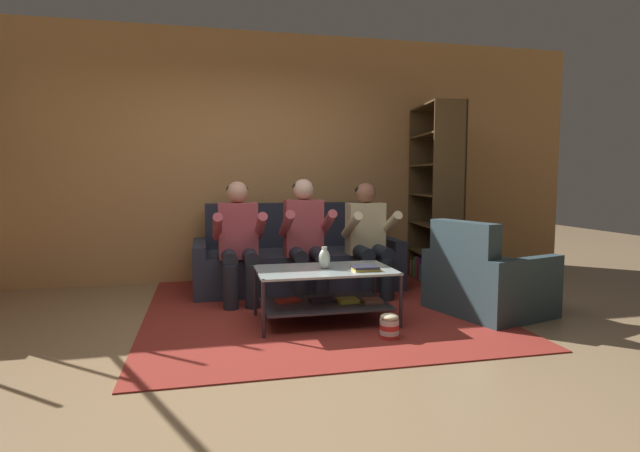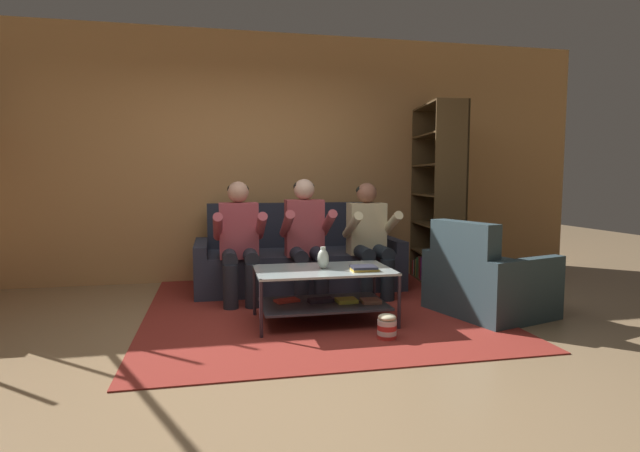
# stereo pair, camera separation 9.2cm
# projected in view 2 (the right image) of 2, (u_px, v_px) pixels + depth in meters

# --- Properties ---
(ground) EXTENTS (16.80, 16.80, 0.00)m
(ground) POSITION_uv_depth(u_px,v_px,m) (277.00, 343.00, 3.66)
(ground) COLOR #9B7D58
(back_partition) EXTENTS (8.40, 0.12, 2.90)m
(back_partition) POSITION_uv_depth(u_px,v_px,m) (251.00, 158.00, 5.92)
(back_partition) COLOR tan
(back_partition) RESTS_ON ground
(couch) EXTENTS (2.21, 0.91, 0.92)m
(couch) POSITION_uv_depth(u_px,v_px,m) (297.00, 261.00, 5.54)
(couch) COLOR #303547
(couch) RESTS_ON ground
(person_seated_left) EXTENTS (0.50, 0.58, 1.18)m
(person_seated_left) POSITION_uv_depth(u_px,v_px,m) (239.00, 237.00, 4.84)
(person_seated_left) COLOR #242730
(person_seated_left) RESTS_ON ground
(person_seated_middle) EXTENTS (0.50, 0.58, 1.20)m
(person_seated_middle) POSITION_uv_depth(u_px,v_px,m) (306.00, 234.00, 4.97)
(person_seated_middle) COLOR #21222C
(person_seated_middle) RESTS_ON ground
(person_seated_right) EXTENTS (0.50, 0.58, 1.16)m
(person_seated_right) POSITION_uv_depth(u_px,v_px,m) (370.00, 235.00, 5.11)
(person_seated_right) COLOR #1D252E
(person_seated_right) RESTS_ON ground
(coffee_table) EXTENTS (1.13, 0.66, 0.46)m
(coffee_table) POSITION_uv_depth(u_px,v_px,m) (324.00, 287.00, 4.17)
(coffee_table) COLOR #ADBEBC
(coffee_table) RESTS_ON ground
(area_rug) EXTENTS (3.00, 3.35, 0.01)m
(area_rug) POSITION_uv_depth(u_px,v_px,m) (311.00, 305.00, 4.75)
(area_rug) COLOR maroon
(area_rug) RESTS_ON ground
(vase) EXTENTS (0.10, 0.10, 0.18)m
(vase) POSITION_uv_depth(u_px,v_px,m) (323.00, 258.00, 4.16)
(vase) COLOR silver
(vase) RESTS_ON coffee_table
(book_stack) EXTENTS (0.22, 0.18, 0.04)m
(book_stack) POSITION_uv_depth(u_px,v_px,m) (364.00, 268.00, 4.07)
(book_stack) COLOR gold
(book_stack) RESTS_ON coffee_table
(bookshelf) EXTENTS (0.47, 0.97, 2.03)m
(bookshelf) POSITION_uv_depth(u_px,v_px,m) (440.00, 211.00, 5.75)
(bookshelf) COLOR #4D3920
(bookshelf) RESTS_ON ground
(armchair) EXTENTS (1.04, 1.09, 0.84)m
(armchair) POSITION_uv_depth(u_px,v_px,m) (487.00, 283.00, 4.44)
(armchair) COLOR #2F4148
(armchair) RESTS_ON ground
(popcorn_tub) EXTENTS (0.14, 0.14, 0.20)m
(popcorn_tub) POSITION_uv_depth(u_px,v_px,m) (387.00, 327.00, 3.75)
(popcorn_tub) COLOR red
(popcorn_tub) RESTS_ON ground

